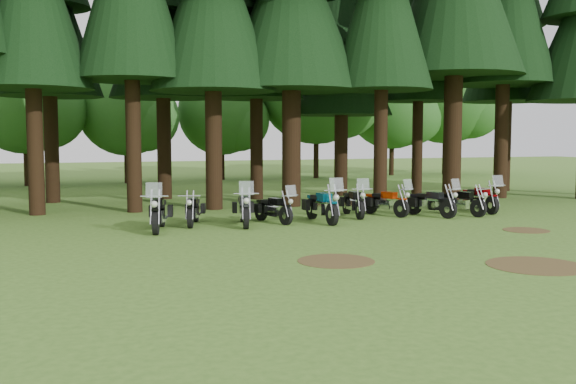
{
  "coord_description": "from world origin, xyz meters",
  "views": [
    {
      "loc": [
        -8.99,
        -15.42,
        2.87
      ],
      "look_at": [
        -1.67,
        5.0,
        1.0
      ],
      "focal_mm": 40.0,
      "sensor_mm": 36.0,
      "label": 1
    }
  ],
  "objects_px": {
    "motorcycle_6": "(386,203)",
    "motorcycle_9": "(479,199)",
    "motorcycle_1": "(193,211)",
    "motorcycle_3": "(273,210)",
    "motorcycle_7": "(431,203)",
    "motorcycle_2": "(244,210)",
    "motorcycle_5": "(353,203)",
    "motorcycle_8": "(461,203)",
    "motorcycle_4": "(322,207)",
    "motorcycle_0": "(159,214)"
  },
  "relations": [
    {
      "from": "motorcycle_6",
      "to": "motorcycle_9",
      "type": "bearing_deg",
      "value": -22.83
    },
    {
      "from": "motorcycle_1",
      "to": "motorcycle_6",
      "type": "bearing_deg",
      "value": 18.7
    },
    {
      "from": "motorcycle_3",
      "to": "motorcycle_7",
      "type": "xyz_separation_m",
      "value": [
        5.89,
        -0.32,
        0.03
      ]
    },
    {
      "from": "motorcycle_2",
      "to": "motorcycle_5",
      "type": "relative_size",
      "value": 1.04
    },
    {
      "from": "motorcycle_8",
      "to": "motorcycle_1",
      "type": "bearing_deg",
      "value": 157.65
    },
    {
      "from": "motorcycle_2",
      "to": "motorcycle_3",
      "type": "xyz_separation_m",
      "value": [
        1.1,
        0.31,
        -0.07
      ]
    },
    {
      "from": "motorcycle_6",
      "to": "motorcycle_4",
      "type": "bearing_deg",
      "value": 178.29
    },
    {
      "from": "motorcycle_5",
      "to": "motorcycle_7",
      "type": "bearing_deg",
      "value": -9.83
    },
    {
      "from": "motorcycle_7",
      "to": "motorcycle_8",
      "type": "distance_m",
      "value": 1.25
    },
    {
      "from": "motorcycle_3",
      "to": "motorcycle_7",
      "type": "bearing_deg",
      "value": -19.8
    },
    {
      "from": "motorcycle_1",
      "to": "motorcycle_8",
      "type": "height_order",
      "value": "motorcycle_1"
    },
    {
      "from": "motorcycle_0",
      "to": "motorcycle_3",
      "type": "height_order",
      "value": "motorcycle_0"
    },
    {
      "from": "motorcycle_0",
      "to": "motorcycle_5",
      "type": "xyz_separation_m",
      "value": [
        7.09,
        1.11,
        -0.04
      ]
    },
    {
      "from": "motorcycle_4",
      "to": "motorcycle_6",
      "type": "xyz_separation_m",
      "value": [
        2.91,
        0.92,
        -0.06
      ]
    },
    {
      "from": "motorcycle_5",
      "to": "motorcycle_7",
      "type": "relative_size",
      "value": 1.05
    },
    {
      "from": "motorcycle_9",
      "to": "motorcycle_1",
      "type": "bearing_deg",
      "value": -179.11
    },
    {
      "from": "motorcycle_7",
      "to": "motorcycle_8",
      "type": "height_order",
      "value": "motorcycle_7"
    },
    {
      "from": "motorcycle_6",
      "to": "motorcycle_9",
      "type": "relative_size",
      "value": 0.92
    },
    {
      "from": "motorcycle_0",
      "to": "motorcycle_4",
      "type": "xyz_separation_m",
      "value": [
        5.45,
        0.11,
        0.0
      ]
    },
    {
      "from": "motorcycle_5",
      "to": "motorcycle_6",
      "type": "distance_m",
      "value": 1.27
    },
    {
      "from": "motorcycle_6",
      "to": "motorcycle_8",
      "type": "relative_size",
      "value": 1.04
    },
    {
      "from": "motorcycle_5",
      "to": "motorcycle_9",
      "type": "xyz_separation_m",
      "value": [
        5.15,
        -0.33,
        0.01
      ]
    },
    {
      "from": "motorcycle_5",
      "to": "motorcycle_9",
      "type": "bearing_deg",
      "value": 4.44
    },
    {
      "from": "motorcycle_1",
      "to": "motorcycle_7",
      "type": "bearing_deg",
      "value": 13.34
    },
    {
      "from": "motorcycle_1",
      "to": "motorcycle_3",
      "type": "xyz_separation_m",
      "value": [
        2.62,
        -0.4,
        -0.01
      ]
    },
    {
      "from": "motorcycle_3",
      "to": "motorcycle_4",
      "type": "distance_m",
      "value": 1.63
    },
    {
      "from": "motorcycle_0",
      "to": "motorcycle_7",
      "type": "bearing_deg",
      "value": 15.74
    },
    {
      "from": "motorcycle_3",
      "to": "motorcycle_9",
      "type": "bearing_deg",
      "value": -15.2
    },
    {
      "from": "motorcycle_2",
      "to": "motorcycle_3",
      "type": "relative_size",
      "value": 1.16
    },
    {
      "from": "motorcycle_5",
      "to": "motorcycle_8",
      "type": "xyz_separation_m",
      "value": [
        3.92,
        -0.9,
        -0.04
      ]
    },
    {
      "from": "motorcycle_3",
      "to": "motorcycle_6",
      "type": "distance_m",
      "value": 4.5
    },
    {
      "from": "motorcycle_6",
      "to": "motorcycle_7",
      "type": "distance_m",
      "value": 1.61
    },
    {
      "from": "motorcycle_2",
      "to": "motorcycle_0",
      "type": "bearing_deg",
      "value": -162.68
    },
    {
      "from": "motorcycle_4",
      "to": "motorcycle_1",
      "type": "bearing_deg",
      "value": 167.85
    },
    {
      "from": "motorcycle_2",
      "to": "motorcycle_6",
      "type": "bearing_deg",
      "value": 20.09
    },
    {
      "from": "motorcycle_1",
      "to": "motorcycle_8",
      "type": "distance_m",
      "value": 9.79
    },
    {
      "from": "motorcycle_2",
      "to": "motorcycle_4",
      "type": "distance_m",
      "value": 2.67
    },
    {
      "from": "motorcycle_7",
      "to": "motorcycle_6",
      "type": "bearing_deg",
      "value": 132.09
    },
    {
      "from": "motorcycle_4",
      "to": "motorcycle_2",
      "type": "bearing_deg",
      "value": 176.35
    },
    {
      "from": "motorcycle_2",
      "to": "motorcycle_9",
      "type": "bearing_deg",
      "value": 15.37
    },
    {
      "from": "motorcycle_1",
      "to": "motorcycle_5",
      "type": "relative_size",
      "value": 0.91
    },
    {
      "from": "motorcycle_5",
      "to": "motorcycle_0",
      "type": "bearing_deg",
      "value": -163.05
    },
    {
      "from": "motorcycle_2",
      "to": "motorcycle_5",
      "type": "bearing_deg",
      "value": 23.41
    },
    {
      "from": "motorcycle_5",
      "to": "motorcycle_8",
      "type": "relative_size",
      "value": 1.11
    },
    {
      "from": "motorcycle_9",
      "to": "motorcycle_8",
      "type": "bearing_deg",
      "value": -153.02
    },
    {
      "from": "motorcycle_7",
      "to": "motorcycle_9",
      "type": "relative_size",
      "value": 0.95
    },
    {
      "from": "motorcycle_1",
      "to": "motorcycle_7",
      "type": "xyz_separation_m",
      "value": [
        8.51,
        -0.72,
        0.02
      ]
    },
    {
      "from": "motorcycle_4",
      "to": "motorcycle_6",
      "type": "distance_m",
      "value": 3.06
    },
    {
      "from": "motorcycle_5",
      "to": "motorcycle_9",
      "type": "relative_size",
      "value": 0.99
    },
    {
      "from": "motorcycle_1",
      "to": "motorcycle_7",
      "type": "height_order",
      "value": "motorcycle_7"
    }
  ]
}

